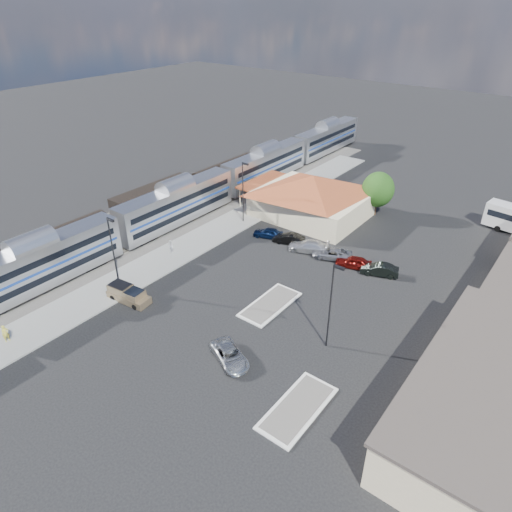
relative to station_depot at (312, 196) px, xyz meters
The scene contains 22 objects.
ground 24.63m from the station_depot, 79.24° to the right, with size 280.00×280.00×0.00m, color black.
railbed 23.14m from the station_depot, 135.78° to the right, with size 16.00×100.00×0.12m, color #4C4944.
platform 19.71m from the station_depot, 112.45° to the right, with size 5.50×92.00×0.18m, color gray.
passenger_train 19.50m from the station_depot, 133.56° to the right, with size 3.00×104.00×5.55m.
freight_cars 23.56m from the station_depot, 145.71° to the right, with size 2.80×46.00×4.00m.
station_depot is the anchor object (origin of this frame).
traffic_island_south 23.80m from the station_depot, 68.74° to the right, with size 3.30×7.50×0.21m.
traffic_island_north 37.12m from the station_depot, 59.88° to the right, with size 3.30×7.50×0.21m.
lamp_plat_s 30.74m from the station_depot, 101.94° to the right, with size 1.08×0.25×9.00m.
lamp_plat_n 10.45m from the station_depot, 128.41° to the right, with size 1.08×0.25×9.00m.
lamp_lot 29.30m from the station_depot, 55.24° to the right, with size 1.08×0.25×9.00m.
tree_depot 9.69m from the station_depot, 38.43° to the left, with size 4.71×4.71×6.63m.
pickup_truck 31.03m from the station_depot, 97.31° to the right, with size 5.15×2.38×1.72m.
suv 32.99m from the station_depot, 71.07° to the right, with size 2.25×4.88×1.35m, color #A8ACB0.
person_a 42.84m from the station_depot, 100.40° to the right, with size 0.66×0.43×1.80m, color gold.
person_b 22.30m from the station_depot, 111.31° to the right, with size 0.80×0.62×1.64m, color white.
parked_car_a 9.95m from the station_depot, 94.75° to the right, with size 1.63×4.04×1.38m, color #0D1D41.
parked_car_b 9.92m from the station_depot, 75.55° to the right, with size 1.48×4.23×1.40m, color black.
parked_car_c 11.38m from the station_depot, 59.78° to the right, with size 2.12×5.22×1.52m, color silver.
parked_car_d 13.05m from the station_depot, 46.62° to the right, with size 2.29×4.97×1.38m, color gray.
parked_car_e 15.56m from the station_depot, 38.70° to the right, with size 1.72×4.29×1.46m, color maroon.
parked_car_f 17.99m from the station_depot, 31.50° to the right, with size 1.53×4.40×1.45m, color black.
Camera 1 is at (26.87, -30.21, 28.98)m, focal length 32.00 mm.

